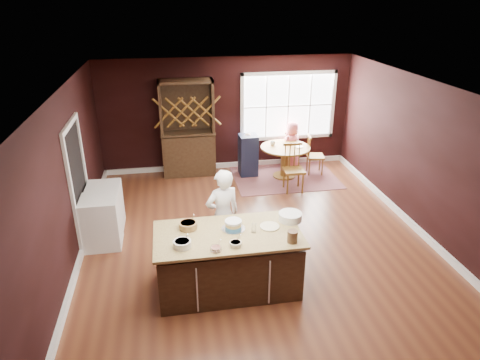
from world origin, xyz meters
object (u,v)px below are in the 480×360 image
object	(u,v)px
high_chair	(248,154)
washer	(101,222)
toddler	(251,141)
dryer	(106,206)
chair_east	(315,154)
chair_north	(288,147)
seated_woman	(292,145)
dining_table	(285,156)
kitchen_island	(228,262)
baker	(223,215)
layer_cake	(233,225)
hutch	(188,129)
chair_south	(294,168)

from	to	relation	value
high_chair	washer	bearing A→B (deg)	-140.60
toddler	dryer	size ratio (longest dim) A/B	0.30
high_chair	toddler	bearing A→B (deg)	44.76
washer	chair_east	bearing A→B (deg)	27.69
chair_north	seated_woman	bearing A→B (deg)	81.95
dining_table	kitchen_island	bearing A→B (deg)	-116.25
baker	washer	xyz separation A→B (m)	(-2.00, 0.74, -0.34)
layer_cake	chair_east	bearing A→B (deg)	56.10
kitchen_island	toddler	xyz separation A→B (m)	(1.17, 4.24, 0.37)
high_chair	hutch	bearing A→B (deg)	166.17
layer_cake	chair_north	bearing A→B (deg)	65.26
high_chair	chair_east	bearing A→B (deg)	-8.34
dining_table	toddler	xyz separation A→B (m)	(-0.75, 0.35, 0.28)
layer_cake	dryer	distance (m)	2.96
chair_east	high_chair	xyz separation A→B (m)	(-1.60, 0.19, 0.03)
baker	washer	world-z (taller)	baker
kitchen_island	dryer	bearing A→B (deg)	132.28
baker	seated_woman	bearing A→B (deg)	-137.08
chair_north	high_chair	distance (m)	1.25
chair_east	hutch	bearing A→B (deg)	89.31
dining_table	hutch	distance (m)	2.36
kitchen_island	chair_north	xyz separation A→B (m)	(2.21, 4.70, 0.02)
baker	dryer	xyz separation A→B (m)	(-2.00, 1.38, -0.36)
chair_north	hutch	world-z (taller)	hutch
dining_table	seated_woman	distance (m)	0.60
hutch	layer_cake	bearing A→B (deg)	-84.91
chair_east	hutch	world-z (taller)	hutch
layer_cake	toddler	world-z (taller)	layer_cake
dining_table	high_chair	world-z (taller)	high_chair
kitchen_island	toddler	size ratio (longest dim) A/B	7.99
dryer	dining_table	bearing A→B (deg)	24.00
kitchen_island	chair_east	world-z (taller)	chair_east
kitchen_island	layer_cake	distance (m)	0.57
dining_table	toddler	world-z (taller)	toddler
baker	layer_cake	size ratio (longest dim) A/B	4.58
dining_table	seated_woman	bearing A→B (deg)	59.17
chair_south	hutch	size ratio (longest dim) A/B	0.47
baker	chair_north	bearing A→B (deg)	-135.01
layer_cake	seated_woman	world-z (taller)	seated_woman
kitchen_island	seated_woman	bearing A→B (deg)	63.20
washer	dryer	distance (m)	0.64
layer_cake	chair_north	world-z (taller)	layer_cake
dryer	toddler	bearing A→B (deg)	33.58
kitchen_island	dining_table	size ratio (longest dim) A/B	1.81
baker	chair_south	bearing A→B (deg)	-144.71
toddler	dryer	world-z (taller)	toddler
dining_table	toddler	size ratio (longest dim) A/B	4.42
seated_woman	chair_east	bearing A→B (deg)	105.26
chair_east	chair_north	xyz separation A→B (m)	(-0.48, 0.73, -0.03)
dining_table	high_chair	distance (m)	0.87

